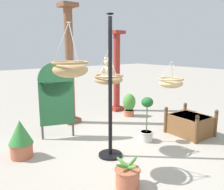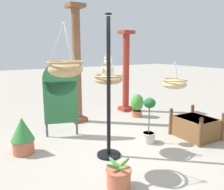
{
  "view_description": "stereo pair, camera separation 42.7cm",
  "coord_description": "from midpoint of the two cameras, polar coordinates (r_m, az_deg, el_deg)",
  "views": [
    {
      "loc": [
        -2.72,
        -3.44,
        1.97
      ],
      "look_at": [
        -0.04,
        0.02,
        1.1
      ],
      "focal_mm": 37.41,
      "sensor_mm": 36.0,
      "label": 1
    },
    {
      "loc": [
        -2.37,
        -3.68,
        1.97
      ],
      "look_at": [
        -0.04,
        0.02,
        1.1
      ],
      "focal_mm": 37.41,
      "sensor_mm": 36.0,
      "label": 2
    }
  ],
  "objects": [
    {
      "name": "ground_plane",
      "position": [
        4.8,
        3.16,
        -13.04
      ],
      "size": [
        40.0,
        40.0,
        0.0
      ],
      "primitive_type": "plane",
      "color": "#A8A093"
    },
    {
      "name": "hanging_basket_left_high",
      "position": [
        3.58,
        -7.96,
        6.48
      ],
      "size": [
        0.55,
        0.55,
        0.8
      ],
      "color": "tan"
    },
    {
      "name": "hanging_basket_right_low",
      "position": [
        5.01,
        17.4,
        2.71
      ],
      "size": [
        0.52,
        0.52,
        0.55
      ],
      "color": "tan"
    },
    {
      "name": "display_sign_board",
      "position": [
        5.28,
        -10.22,
        0.35
      ],
      "size": [
        0.73,
        0.28,
        1.69
      ],
      "color": "#286B3D",
      "rests_on": "ground"
    },
    {
      "name": "potted_plant_flowering_red",
      "position": [
        4.7,
        -18.6,
        -9.35
      ],
      "size": [
        0.44,
        0.44,
        0.71
      ],
      "color": "#BC6042",
      "rests_on": "ground"
    },
    {
      "name": "display_pole_central",
      "position": [
        4.23,
        2.08,
        -4.73
      ],
      "size": [
        0.44,
        0.44,
        2.56
      ],
      "color": "black",
      "rests_on": "ground"
    },
    {
      "name": "potted_plant_bushy_green",
      "position": [
        3.55,
        5.29,
        -19.28
      ],
      "size": [
        0.42,
        0.42,
        0.42
      ],
      "color": "#BC6042",
      "rests_on": "ground"
    },
    {
      "name": "potted_plant_fern_front",
      "position": [
        6.91,
        7.9,
        -2.42
      ],
      "size": [
        0.37,
        0.37,
        0.67
      ],
      "color": "#BC6042",
      "rests_on": "ground"
    },
    {
      "name": "hanging_basket_with_teddy",
      "position": [
        4.4,
        1.92,
        3.92
      ],
      "size": [
        0.56,
        0.56,
        0.62
      ],
      "color": "tan"
    },
    {
      "name": "teddy_bear",
      "position": [
        4.39,
        1.78,
        6.24
      ],
      "size": [
        0.28,
        0.25,
        0.41
      ],
      "color": "beige"
    },
    {
      "name": "greenhouse_pillar_right",
      "position": [
        7.43,
        5.09,
        5.31
      ],
      "size": [
        0.39,
        0.39,
        2.52
      ],
      "color": "#9E2D23",
      "rests_on": "ground"
    },
    {
      "name": "wooden_planter_box",
      "position": [
        5.69,
        21.83,
        -7.2
      ],
      "size": [
        0.83,
        0.96,
        0.63
      ],
      "color": "brown",
      "rests_on": "ground"
    },
    {
      "name": "greenhouse_pillar_left",
      "position": [
        6.26,
        -6.64,
        6.79
      ],
      "size": [
        0.42,
        0.42,
        3.09
      ],
      "color": "brown",
      "rests_on": "ground"
    },
    {
      "name": "potted_plant_small_succulent",
      "position": [
        5.05,
        11.43,
        -6.86
      ],
      "size": [
        0.31,
        0.31,
        0.97
      ],
      "color": "beige",
      "rests_on": "ground"
    }
  ]
}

